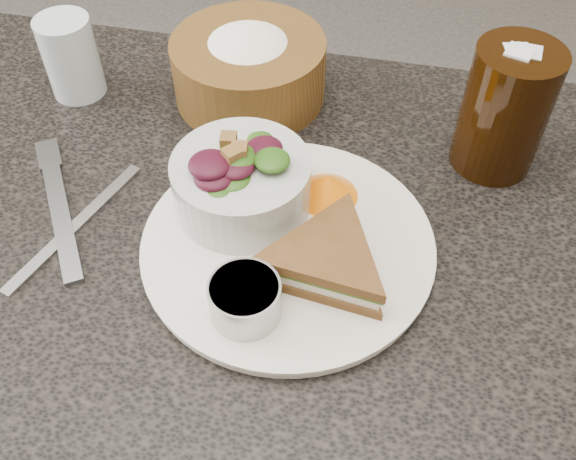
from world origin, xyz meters
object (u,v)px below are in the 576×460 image
(cola_glass, at_px, (506,105))
(sandwich, at_px, (327,260))
(water_glass, at_px, (71,57))
(dressing_ramekin, at_px, (245,300))
(bread_basket, at_px, (249,60))
(salad_bowl, at_px, (241,176))
(dining_table, at_px, (252,404))
(dinner_plate, at_px, (288,245))

(cola_glass, bearing_deg, sandwich, -126.43)
(water_glass, bearing_deg, sandwich, -32.78)
(dressing_ramekin, xyz_separation_m, water_glass, (-0.29, 0.29, 0.02))
(sandwich, bearing_deg, bread_basket, 125.35)
(water_glass, bearing_deg, salad_bowl, -31.86)
(sandwich, distance_m, dressing_ramekin, 0.09)
(salad_bowl, bearing_deg, sandwich, -35.04)
(dining_table, relative_size, dinner_plate, 3.45)
(sandwich, bearing_deg, salad_bowl, 152.02)
(dining_table, xyz_separation_m, salad_bowl, (-0.00, 0.04, 0.43))
(sandwich, xyz_separation_m, cola_glass, (0.15, 0.21, 0.05))
(salad_bowl, relative_size, water_glass, 1.41)
(salad_bowl, bearing_deg, water_glass, 148.14)
(dining_table, xyz_separation_m, sandwich, (0.10, -0.03, 0.41))
(sandwich, distance_m, cola_glass, 0.26)
(dinner_plate, xyz_separation_m, water_glass, (-0.31, 0.20, 0.04))
(dressing_ramekin, xyz_separation_m, bread_basket, (-0.08, 0.33, 0.02))
(salad_bowl, xyz_separation_m, dressing_ramekin, (0.04, -0.13, -0.02))
(water_glass, bearing_deg, dressing_ramekin, -44.60)
(sandwich, bearing_deg, cola_glass, 60.63)
(salad_bowl, xyz_separation_m, bread_basket, (-0.04, 0.20, -0.00))
(cola_glass, xyz_separation_m, water_glass, (-0.51, 0.02, -0.03))
(dining_table, height_order, dressing_ramekin, dressing_ramekin)
(bread_basket, bearing_deg, sandwich, -61.71)
(dining_table, bearing_deg, bread_basket, 100.85)
(dining_table, xyz_separation_m, cola_glass, (0.25, 0.18, 0.45))
(dressing_ramekin, bearing_deg, sandwich, 42.73)
(dining_table, xyz_separation_m, dinner_plate, (0.05, 0.00, 0.38))
(sandwich, height_order, bread_basket, bread_basket)
(bread_basket, relative_size, cola_glass, 1.20)
(dining_table, distance_m, dinner_plate, 0.38)
(sandwich, xyz_separation_m, water_glass, (-0.36, 0.23, 0.02))
(dining_table, relative_size, dressing_ramekin, 15.18)
(dining_table, bearing_deg, water_glass, 142.22)
(dining_table, relative_size, bread_basket, 5.35)
(dining_table, bearing_deg, dressing_ramekin, -69.07)
(dressing_ramekin, height_order, cola_glass, cola_glass)
(dinner_plate, xyz_separation_m, cola_glass, (0.20, 0.18, 0.07))
(dinner_plate, bearing_deg, dressing_ramekin, -102.58)
(dining_table, bearing_deg, sandwich, -16.43)
(sandwich, relative_size, salad_bowl, 1.04)
(water_glass, bearing_deg, dinner_plate, -32.50)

